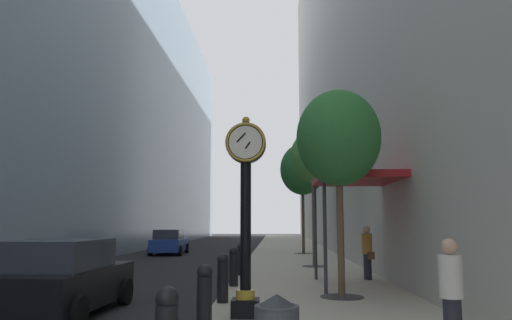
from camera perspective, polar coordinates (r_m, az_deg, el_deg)
The scene contains 17 objects.
ground_plane at distance 29.72m, azimuth -0.50°, elevation -11.26°, with size 110.00×110.00×0.00m, color black.
sidewalk_right at distance 32.69m, azimuth 4.33°, elevation -10.76°, with size 5.11×80.00×0.14m, color #ADA593.
building_block_left at distance 36.91m, azimuth -20.43°, elevation 8.81°, with size 9.00×80.00×24.01m.
street_clock at distance 9.97m, azimuth -1.23°, elevation -5.30°, with size 0.84×0.55×4.09m.
bollard_second at distance 8.88m, azimuth -6.11°, elevation -15.62°, with size 0.28×0.28×1.14m.
bollard_third at distance 11.80m, azimuth -3.94°, elevation -13.58°, with size 0.28×0.28×1.14m.
bollard_fourth at distance 14.74m, azimuth -2.65°, elevation -12.34°, with size 0.28×0.28×1.14m.
bollard_fifth at distance 17.69m, azimuth -1.79°, elevation -11.51°, with size 0.28×0.28×1.14m.
bollard_sixth at distance 20.65m, azimuth -1.19°, elevation -10.92°, with size 0.28×0.28×1.14m.
street_tree_near at distance 12.90m, azimuth 9.70°, elevation 2.49°, with size 2.21×2.21×5.36m.
street_tree_mid_near at distance 21.42m, azimuth 6.77°, elevation 0.25°, with size 2.03×2.03×5.91m.
street_tree_mid_far at distance 29.95m, azimuth 5.51°, elevation -1.13°, with size 2.75×2.75×6.72m.
pedestrian_walking at distance 16.75m, azimuth 13.00°, elevation -10.40°, with size 0.45×0.52×1.77m.
pedestrian_by_clock at distance 7.88m, azimuth 22.06°, elevation -14.23°, with size 0.48×0.48×1.64m.
storefront_awning at distance 15.08m, azimuth 11.52°, elevation -2.41°, with size 2.40×3.60×3.30m.
car_blue_near at distance 31.58m, azimuth -10.19°, elevation -9.53°, with size 2.15×4.16×1.56m.
car_black_mid at distance 11.72m, azimuth -21.95°, elevation -12.82°, with size 2.16×4.16×1.64m.
Camera 1 is at (1.48, -2.62, 2.02)m, focal length 33.89 mm.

